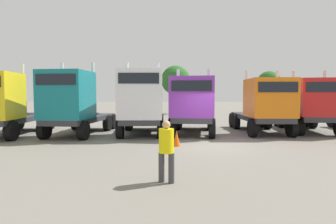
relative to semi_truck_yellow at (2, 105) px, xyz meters
name	(u,v)px	position (x,y,z in m)	size (l,w,h in m)	color
ground	(209,145)	(11.11, -2.80, -1.82)	(200.00, 200.00, 0.00)	slate
semi_truck_yellow	(2,105)	(0.00, 0.00, 0.00)	(2.59, 6.44, 4.15)	#333338
semi_truck_teal	(73,103)	(3.83, 0.23, 0.08)	(3.41, 6.45, 4.28)	#333338
semi_truck_white	(142,102)	(7.73, 0.43, 0.16)	(2.67, 5.81, 4.36)	#333338
semi_truck_purple	(193,105)	(10.75, 0.57, -0.02)	(3.51, 6.41, 3.98)	#333338
semi_truck_orange	(265,105)	(15.17, 0.74, -0.07)	(2.86, 6.34, 3.92)	#333338
semi_truck_red	(312,105)	(18.29, 1.13, -0.06)	(3.65, 6.77, 3.94)	#333338
visitor_in_hivis	(166,147)	(8.90, -8.21, -0.86)	(0.52, 0.52, 1.67)	#3C3C3C
traffic_cone_mid	(177,139)	(9.54, -2.98, -1.47)	(0.36, 0.36, 0.70)	#F2590C
oak_far_left	(73,86)	(-1.14, 16.18, 1.69)	(3.71, 3.71, 5.39)	#4C3823
oak_far_centre	(176,80)	(11.03, 20.24, 2.59)	(3.83, 3.83, 6.35)	#4C3823
oak_far_right	(269,83)	(22.45, 17.56, 2.10)	(2.93, 2.93, 5.42)	#4C3823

